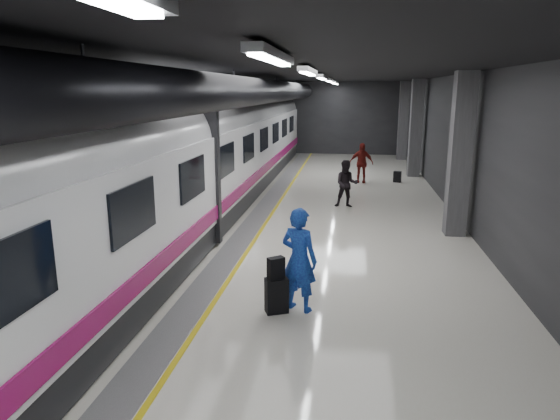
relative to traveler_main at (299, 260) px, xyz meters
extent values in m
plane|color=beige|center=(-0.70, 3.61, -0.98)|extent=(40.00, 40.00, 0.00)
cube|color=black|center=(-0.70, 3.61, 3.52)|extent=(10.00, 40.00, 0.02)
cube|color=#28282B|center=(-0.70, 23.61, 1.27)|extent=(10.00, 0.02, 4.50)
cube|color=#28282B|center=(-5.70, 3.61, 1.27)|extent=(0.02, 40.00, 4.50)
cube|color=#28282B|center=(4.30, 3.61, 1.27)|extent=(0.02, 40.00, 4.50)
cube|color=slate|center=(-2.05, 3.61, -0.97)|extent=(0.65, 39.80, 0.01)
cube|color=gold|center=(-1.65, 3.61, -0.97)|extent=(0.10, 39.80, 0.01)
cylinder|color=black|center=(-2.00, 3.61, 2.97)|extent=(0.80, 38.00, 0.80)
cube|color=silver|center=(-0.10, -2.39, 3.42)|extent=(0.22, 2.60, 0.10)
cube|color=silver|center=(-0.10, 2.61, 3.42)|extent=(0.22, 2.60, 0.10)
cube|color=silver|center=(-0.10, 7.61, 3.42)|extent=(0.22, 2.60, 0.10)
cube|color=silver|center=(-0.10, 12.61, 3.42)|extent=(0.22, 2.60, 0.10)
cube|color=silver|center=(-0.10, 17.61, 3.42)|extent=(0.22, 2.60, 0.10)
cube|color=silver|center=(-0.10, 21.61, 3.42)|extent=(0.22, 2.60, 0.10)
cube|color=#515154|center=(3.85, 5.61, 1.27)|extent=(0.55, 0.55, 4.50)
cube|color=#515154|center=(3.85, 15.61, 1.27)|extent=(0.55, 0.55, 4.50)
cube|color=#515154|center=(3.85, 21.61, 1.27)|extent=(0.55, 0.55, 4.50)
cube|color=black|center=(-3.95, 3.61, -0.63)|extent=(2.80, 38.00, 0.60)
cube|color=white|center=(-3.95, 3.61, 0.77)|extent=(2.90, 38.00, 2.20)
cylinder|color=white|center=(-3.95, 3.61, 1.72)|extent=(2.80, 38.00, 2.80)
cube|color=#8C0C52|center=(-2.48, 3.61, -0.03)|extent=(0.04, 38.00, 0.35)
cube|color=black|center=(-3.95, 3.61, 1.02)|extent=(3.05, 0.25, 3.80)
cube|color=black|center=(-2.48, -4.39, 1.17)|extent=(0.05, 1.60, 0.85)
cube|color=black|center=(-2.48, -1.39, 1.17)|extent=(0.05, 1.60, 0.85)
cube|color=black|center=(-2.48, 1.61, 1.17)|extent=(0.05, 1.60, 0.85)
cube|color=black|center=(-2.48, 4.61, 1.17)|extent=(0.05, 1.60, 0.85)
cube|color=black|center=(-2.48, 7.61, 1.17)|extent=(0.05, 1.60, 0.85)
cube|color=black|center=(-2.48, 10.61, 1.17)|extent=(0.05, 1.60, 0.85)
cube|color=black|center=(-2.48, 13.61, 1.17)|extent=(0.05, 1.60, 0.85)
cube|color=black|center=(-2.48, 16.61, 1.17)|extent=(0.05, 1.60, 0.85)
cube|color=black|center=(-2.48, 19.61, 1.17)|extent=(0.05, 1.60, 0.85)
imported|color=blue|center=(0.00, 0.00, 0.00)|extent=(0.84, 0.72, 1.96)
cube|color=black|center=(-0.39, -0.18, -0.65)|extent=(0.47, 0.40, 0.66)
cube|color=black|center=(-0.40, -0.17, -0.12)|extent=(0.34, 0.31, 0.40)
imported|color=black|center=(0.76, 8.58, -0.15)|extent=(0.81, 0.64, 1.65)
imported|color=maroon|center=(1.35, 13.51, -0.10)|extent=(1.05, 0.47, 1.75)
cube|color=black|center=(2.96, 13.80, -0.73)|extent=(0.38, 0.29, 0.49)
camera|label=1|loc=(0.87, -8.61, 3.02)|focal=32.00mm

